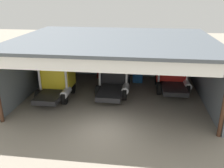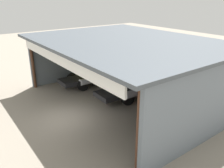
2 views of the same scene
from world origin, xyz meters
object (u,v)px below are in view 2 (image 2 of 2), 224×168
Objects in this scene: truck_red_center_bay at (199,90)px; truck_black_yard_outside at (137,74)px; truck_yellow_center_left_bay at (91,65)px; tool_cart at (174,90)px; oil_drum at (149,76)px.

truck_black_yard_outside is at bearing -166.22° from truck_red_center_bay.
truck_black_yard_outside reaches higher than truck_yellow_center_left_bay.
truck_red_center_bay is (9.17, 2.91, -0.02)m from truck_yellow_center_left_bay.
truck_black_yard_outside is at bearing -127.22° from tool_cart.
oil_drum is (-1.82, 3.22, -1.34)m from truck_black_yard_outside.
oil_drum is at bearing 168.59° from tool_cart.
truck_black_yard_outside reaches higher than oil_drum.
oil_drum is at bearing 162.44° from truck_red_center_bay.
oil_drum is (-6.61, 1.94, -1.29)m from truck_red_center_bay.
truck_black_yard_outside is 4.95m from truck_red_center_bay.
truck_red_center_bay is 7.01m from oil_drum.
tool_cart is at bearing 156.51° from truck_red_center_bay.
truck_yellow_center_left_bay is at bearing -158.50° from truck_black_yard_outside.
truck_black_yard_outside is 3.36m from tool_cart.
tool_cart is (3.70, -0.75, 0.04)m from oil_drum.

